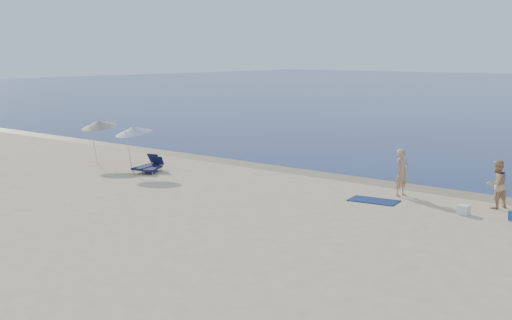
% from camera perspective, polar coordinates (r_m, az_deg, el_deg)
% --- Properties ---
extents(wet_sand_strip, '(240.00, 1.60, 0.00)m').
position_cam_1_polar(wet_sand_strip, '(29.66, 9.12, -1.72)').
color(wet_sand_strip, '#847254').
rests_on(wet_sand_strip, ground).
extents(person_left, '(0.58, 0.77, 1.92)m').
position_cam_1_polar(person_left, '(26.40, 12.85, -1.11)').
color(person_left, tan).
rests_on(person_left, ground).
extents(person_right, '(1.02, 1.10, 1.80)m').
position_cam_1_polar(person_right, '(25.39, 20.60, -2.03)').
color(person_right, tan).
rests_on(person_right, ground).
extents(beach_towel, '(2.02, 1.32, 0.03)m').
position_cam_1_polar(beach_towel, '(25.49, 10.42, -3.57)').
color(beach_towel, '#0F1E4D').
rests_on(beach_towel, ground).
extents(white_bag, '(0.40, 0.35, 0.33)m').
position_cam_1_polar(white_bag, '(24.15, 17.98, -4.24)').
color(white_bag, white).
rests_on(white_bag, ground).
extents(umbrella_near, '(2.21, 2.23, 2.37)m').
position_cam_1_polar(umbrella_near, '(31.57, -10.86, 2.63)').
color(umbrella_near, silver).
rests_on(umbrella_near, ground).
extents(umbrella_far, '(1.88, 1.91, 2.45)m').
position_cam_1_polar(umbrella_far, '(34.17, -13.80, 3.15)').
color(umbrella_far, silver).
rests_on(umbrella_far, ground).
extents(lounger_left, '(1.18, 1.66, 0.70)m').
position_cam_1_polar(lounger_left, '(31.44, -9.09, -0.61)').
color(lounger_left, '#16183E').
rests_on(lounger_left, ground).
extents(lounger_right, '(1.01, 1.87, 0.78)m').
position_cam_1_polar(lounger_right, '(31.74, -9.68, -0.48)').
color(lounger_right, '#16193C').
rests_on(lounger_right, ground).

